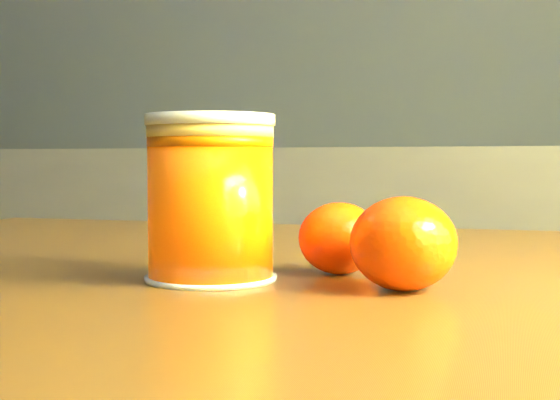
% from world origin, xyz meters
% --- Properties ---
extents(kitchen_counter, '(3.15, 0.60, 0.90)m').
position_xyz_m(kitchen_counter, '(0.00, 1.45, 0.45)').
color(kitchen_counter, '#56575B').
rests_on(kitchen_counter, ground).
extents(table, '(1.12, 0.83, 0.79)m').
position_xyz_m(table, '(0.84, 0.23, 0.69)').
color(table, brown).
rests_on(table, ground).
extents(juice_glass, '(0.09, 0.09, 0.11)m').
position_xyz_m(juice_glass, '(0.80, 0.14, 0.85)').
color(juice_glass, '#FF5905').
rests_on(juice_glass, table).
extents(orange_front, '(0.08, 0.08, 0.05)m').
position_xyz_m(orange_front, '(0.87, 0.20, 0.82)').
color(orange_front, '#F74304').
rests_on(orange_front, table).
extents(orange_back, '(0.09, 0.09, 0.06)m').
position_xyz_m(orange_back, '(0.93, 0.15, 0.82)').
color(orange_back, '#F74304').
rests_on(orange_back, table).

